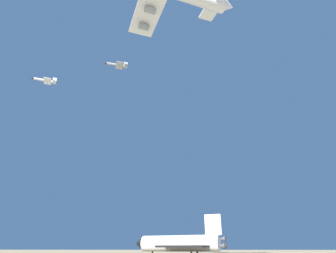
% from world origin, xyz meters
% --- Properties ---
extents(space_shuttle, '(38.36, 28.19, 15.80)m').
position_xyz_m(space_shuttle, '(4.86, -2.98, 5.35)').
color(space_shuttle, white).
rests_on(space_shuttle, ground).
extents(chase_jet_lead, '(15.09, 9.06, 4.00)m').
position_xyz_m(chase_jet_lead, '(44.38, -24.00, 110.82)').
color(chase_jet_lead, '#999EA3').
extents(chase_jet_left_wing, '(14.77, 9.81, 4.00)m').
position_xyz_m(chase_jet_left_wing, '(90.64, -22.43, 101.64)').
color(chase_jet_left_wing, silver).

